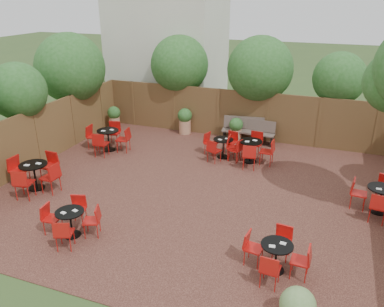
% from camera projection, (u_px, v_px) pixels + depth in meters
% --- Properties ---
extents(ground, '(80.00, 80.00, 0.00)m').
position_uv_depth(ground, '(202.00, 192.00, 11.71)').
color(ground, '#354F23').
rests_on(ground, ground).
extents(courtyard_paving, '(12.00, 10.00, 0.02)m').
position_uv_depth(courtyard_paving, '(202.00, 192.00, 11.71)').
color(courtyard_paving, '#351915').
rests_on(courtyard_paving, ground).
extents(fence_back, '(12.00, 0.08, 2.00)m').
position_uv_depth(fence_back, '(242.00, 115.00, 15.65)').
color(fence_back, '#4C2F1C').
rests_on(fence_back, ground).
extents(fence_left, '(0.08, 10.00, 2.00)m').
position_uv_depth(fence_left, '(37.00, 137.00, 13.25)').
color(fence_left, '#4C2F1C').
rests_on(fence_left, ground).
extents(neighbour_building, '(5.00, 4.00, 8.00)m').
position_uv_depth(neighbour_building, '(168.00, 28.00, 18.53)').
color(neighbour_building, beige).
rests_on(neighbour_building, ground).
extents(overhang_foliage, '(15.49, 10.62, 2.76)m').
position_uv_depth(overhang_foliage, '(160.00, 77.00, 14.22)').
color(overhang_foliage, '#22551B').
rests_on(overhang_foliage, ground).
extents(park_bench_left, '(1.67, 0.74, 1.00)m').
position_uv_depth(park_bench_left, '(243.00, 129.00, 15.46)').
color(park_bench_left, brown).
rests_on(park_bench_left, courtyard_paving).
extents(park_bench_right, '(1.52, 0.56, 0.92)m').
position_uv_depth(park_bench_right, '(256.00, 132.00, 15.30)').
color(park_bench_right, brown).
rests_on(park_bench_right, courtyard_paving).
extents(bistro_tables, '(11.40, 7.54, 0.94)m').
position_uv_depth(bistro_tables, '(180.00, 171.00, 12.01)').
color(bistro_tables, black).
rests_on(bistro_tables, courtyard_paving).
extents(planters, '(11.72, 4.30, 1.10)m').
position_uv_depth(planters, '(223.00, 135.00, 14.63)').
color(planters, '#AD7656').
rests_on(planters, courtyard_paving).
extents(low_shrubs, '(2.95, 3.28, 0.73)m').
position_uv_depth(low_shrubs, '(380.00, 288.00, 7.39)').
color(low_shrubs, '#AD7656').
rests_on(low_shrubs, courtyard_paving).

